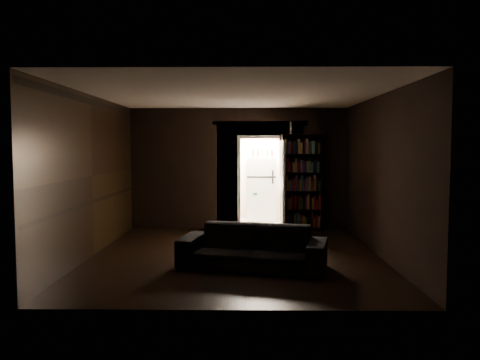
# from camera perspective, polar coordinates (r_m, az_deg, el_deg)

# --- Properties ---
(ground) EXTENTS (5.50, 5.50, 0.00)m
(ground) POSITION_cam_1_polar(r_m,az_deg,el_deg) (8.30, -0.52, -9.20)
(ground) COLOR black
(ground) RESTS_ON ground
(room_walls) EXTENTS (5.02, 5.61, 2.84)m
(room_walls) POSITION_cam_1_polar(r_m,az_deg,el_deg) (9.16, -0.44, 2.66)
(room_walls) COLOR black
(room_walls) RESTS_ON ground
(kitchen_alcove) EXTENTS (2.20, 1.80, 2.60)m
(kitchen_alcove) POSITION_cam_1_polar(r_m,az_deg,el_deg) (11.97, 2.28, 0.71)
(kitchen_alcove) COLOR #B5AD9D
(kitchen_alcove) RESTS_ON ground
(sofa) EXTENTS (2.44, 1.48, 0.88)m
(sofa) POSITION_cam_1_polar(r_m,az_deg,el_deg) (7.40, 1.54, -7.36)
(sofa) COLOR black
(sofa) RESTS_ON ground
(bookshelf) EXTENTS (0.91, 0.34, 2.20)m
(bookshelf) POSITION_cam_1_polar(r_m,az_deg,el_deg) (10.73, 7.50, -0.29)
(bookshelf) COLOR black
(bookshelf) RESTS_ON ground
(refrigerator) EXTENTS (0.78, 0.73, 1.65)m
(refrigerator) POSITION_cam_1_polar(r_m,az_deg,el_deg) (12.16, 2.58, -1.05)
(refrigerator) COLOR white
(refrigerator) RESTS_ON ground
(door) EXTENTS (0.07, 0.85, 2.05)m
(door) POSITION_cam_1_polar(r_m,az_deg,el_deg) (10.45, 5.14, -0.80)
(door) COLOR white
(door) RESTS_ON ground
(figurine) EXTENTS (0.12, 0.12, 0.27)m
(figurine) POSITION_cam_1_polar(r_m,az_deg,el_deg) (10.67, 6.24, 6.33)
(figurine) COLOR silver
(figurine) RESTS_ON bookshelf
(bottles) EXTENTS (0.63, 0.17, 0.25)m
(bottles) POSITION_cam_1_polar(r_m,az_deg,el_deg) (12.02, 2.77, 3.43)
(bottles) COLOR black
(bottles) RESTS_ON refrigerator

